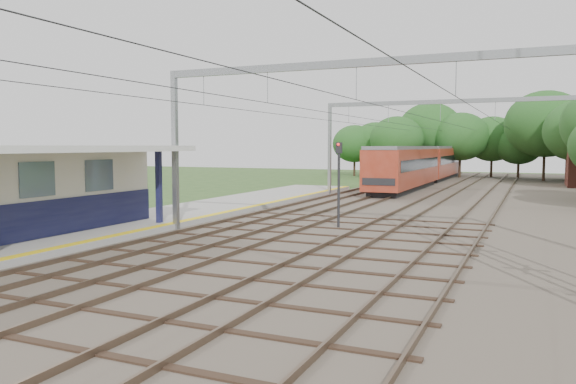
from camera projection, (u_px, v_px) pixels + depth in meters
The scene contains 8 objects.
ballast_bed at pixel (439, 206), 34.80m from camera, with size 18.00×90.00×0.10m, color #473D33.
platform at pixel (116, 227), 24.86m from camera, with size 5.00×52.00×0.35m, color gray.
yellow_stripe at pixel (158, 226), 23.94m from camera, with size 0.45×52.00×0.01m, color yellow.
rail_tracks at pixel (399, 202), 35.80m from camera, with size 11.80×88.00×0.15m.
catenary_system at pixel (415, 114), 30.30m from camera, with size 17.22×88.00×7.00m.
tree_band at pixel (479, 135), 59.17m from camera, with size 31.72×30.88×8.82m.
train at pixel (425, 164), 54.48m from camera, with size 2.78×34.55×3.66m.
signal_post at pixel (339, 177), 25.19m from camera, with size 0.28×0.25×3.94m.
Camera 1 is at (9.47, -5.44, 3.77)m, focal length 35.00 mm.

